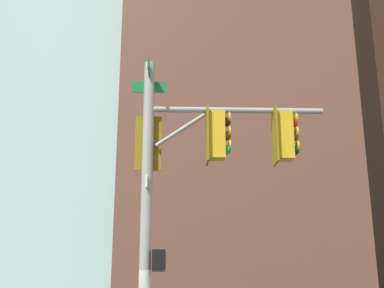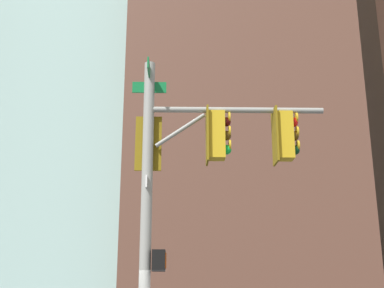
% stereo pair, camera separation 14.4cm
% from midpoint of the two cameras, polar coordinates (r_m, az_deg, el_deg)
% --- Properties ---
extents(signal_pole_assembly, '(1.23, 4.00, 6.80)m').
position_cam_midpoint_polar(signal_pole_assembly, '(10.37, -0.61, -2.85)').
color(signal_pole_assembly, gray).
rests_on(signal_pole_assembly, ground_plane).
extents(building_brick_nearside, '(24.17, 18.17, 57.15)m').
position_cam_midpoint_polar(building_brick_nearside, '(54.94, 3.84, 12.76)').
color(building_brick_nearside, brown).
rests_on(building_brick_nearside, ground_plane).
extents(building_glass_tower, '(29.69, 32.27, 67.69)m').
position_cam_midpoint_polar(building_glass_tower, '(62.58, -2.52, 14.42)').
color(building_glass_tower, '#9EC6C1').
rests_on(building_glass_tower, ground_plane).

